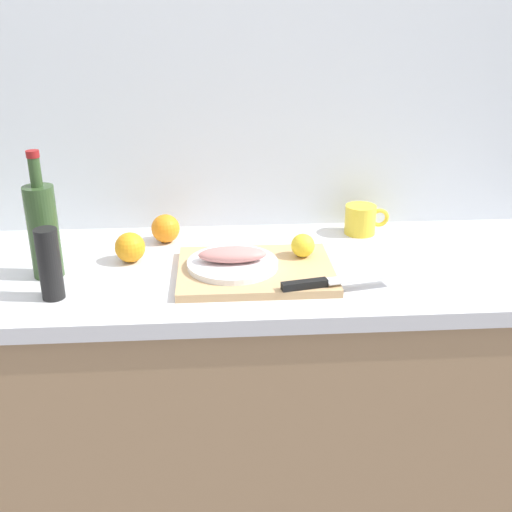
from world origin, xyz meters
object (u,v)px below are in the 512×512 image
Objects in this scene: fish_fillet at (233,254)px; chef_knife at (326,282)px; cutting_board at (256,271)px; orange_0 at (166,228)px; wine_bottle at (44,229)px; white_plate at (233,264)px; lemon_0 at (303,246)px; coffee_mug_0 at (362,219)px; pepper_mill at (50,264)px.

fish_fillet is 0.59× the size of chef_knife.
cutting_board is 0.34m from orange_0.
wine_bottle is at bearing 176.65° from cutting_board.
white_plate is 3.69× the size of lemon_0.
fish_fillet is 2.77× the size of lemon_0.
wine_bottle reaches higher than coffee_mug_0.
coffee_mug_0 is 0.89m from pepper_mill.
white_plate is 0.03m from fish_fillet.
pepper_mill is at bearing 166.74° from chef_knife.
chef_knife is at bearing -30.05° from fish_fillet.
white_plate is at bearing -2.95° from wine_bottle.
chef_knife is 0.42m from coffee_mug_0.
lemon_0 reaches higher than fish_fillet.
chef_knife is 0.70m from wine_bottle.
chef_knife is (0.16, -0.12, 0.02)m from cutting_board.
orange_0 is at bearing 127.76° from fish_fillet.
pepper_mill is at bearing -72.66° from wine_bottle.
white_plate is at bearing 173.49° from cutting_board.
coffee_mug_0 is (0.20, 0.21, -0.01)m from lemon_0.
coffee_mug_0 is at bearing 39.53° from cutting_board.
wine_bottle is 2.44× the size of coffee_mug_0.
orange_0 is at bearing 126.35° from chef_knife.
fish_fillet reaches higher than white_plate.
fish_fillet is at bearing 173.49° from cutting_board.
white_plate is at bearing 138.44° from chef_knife.
fish_fillet is 1.01× the size of pepper_mill.
fish_fillet reaches higher than chef_knife.
orange_0 is 0.47× the size of pepper_mill.
white_plate is 0.19m from lemon_0.
chef_knife is 0.64m from pepper_mill.
pepper_mill is at bearing -125.01° from orange_0.
lemon_0 is at bearing 23.77° from cutting_board.
white_plate is 0.44m from pepper_mill.
wine_bottle is at bearing -164.09° from coffee_mug_0.
orange_0 reaches higher than chef_knife.
lemon_0 is 0.36× the size of pepper_mill.
fish_fillet is at bearing 14.03° from pepper_mill.
white_plate is 0.79× the size of chef_knife.
wine_bottle is (-0.46, 0.02, 0.10)m from white_plate.
orange_0 is (-0.18, 0.23, -0.01)m from fish_fillet.
wine_bottle is (-0.64, -0.03, 0.07)m from lemon_0.
white_plate is 0.72× the size of wine_bottle.
chef_knife is at bearing -30.05° from white_plate.
wine_bottle is at bearing -177.71° from lemon_0.
orange_0 is (-0.24, 0.24, 0.03)m from cutting_board.
wine_bottle is at bearing 107.34° from pepper_mill.
coffee_mug_0 is at bearing 34.44° from fish_fillet.
orange_0 is at bearing 37.20° from wine_bottle.
cutting_board is at bearing -156.23° from lemon_0.
fish_fillet is at bearing 138.44° from chef_knife.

